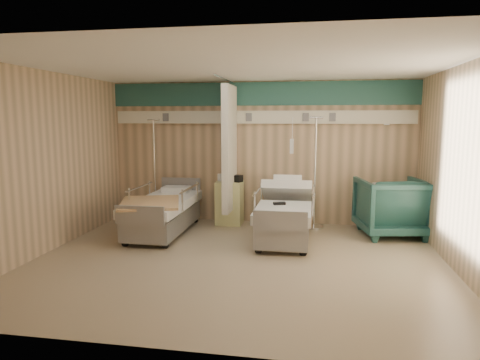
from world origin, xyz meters
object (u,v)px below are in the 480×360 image
(bedside_cabinet, at_px, (230,203))
(iv_stand_right, at_px, (314,205))
(iv_stand_left, at_px, (156,201))
(bed_right, at_px, (285,221))
(visitor_armchair, at_px, (391,207))
(bed_left, at_px, (163,216))

(bedside_cabinet, relative_size, iv_stand_right, 0.40)
(iv_stand_right, height_order, iv_stand_left, iv_stand_right)
(bedside_cabinet, bearing_deg, iv_stand_right, -0.88)
(bed_right, height_order, visitor_armchair, visitor_armchair)
(bedside_cabinet, bearing_deg, bed_right, -38.05)
(bed_right, bearing_deg, visitor_armchair, 16.67)
(bed_right, relative_size, bedside_cabinet, 2.54)
(bedside_cabinet, distance_m, iv_stand_right, 1.65)
(bed_left, relative_size, iv_stand_right, 1.03)
(bed_right, height_order, bed_left, same)
(bed_right, xyz_separation_m, iv_stand_right, (0.50, 0.87, 0.12))
(iv_stand_left, bearing_deg, iv_stand_right, 0.01)
(bed_right, relative_size, bed_left, 1.00)
(bedside_cabinet, height_order, iv_stand_left, iv_stand_left)
(bedside_cabinet, relative_size, visitor_armchair, 0.75)
(visitor_armchair, bearing_deg, iv_stand_right, -23.86)
(bed_left, distance_m, iv_stand_right, 2.84)
(bed_right, distance_m, bed_left, 2.20)
(bed_right, distance_m, visitor_armchair, 1.94)
(bed_left, relative_size, visitor_armchair, 1.90)
(bedside_cabinet, xyz_separation_m, iv_stand_left, (-1.53, -0.03, -0.00))
(iv_stand_right, relative_size, iv_stand_left, 1.02)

